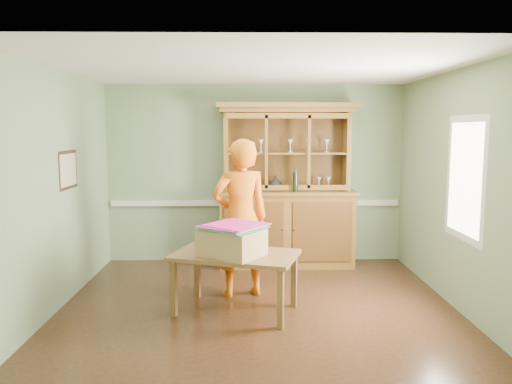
{
  "coord_description": "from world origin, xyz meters",
  "views": [
    {
      "loc": [
        -0.11,
        -5.61,
        2.02
      ],
      "look_at": [
        -0.01,
        0.4,
        1.27
      ],
      "focal_mm": 35.0,
      "sensor_mm": 36.0,
      "label": 1
    }
  ],
  "objects_px": {
    "china_hutch": "(286,209)",
    "cardboard_box": "(232,242)",
    "person": "(241,218)",
    "dining_table": "(235,260)"
  },
  "relations": [
    {
      "from": "cardboard_box",
      "to": "person",
      "type": "bearing_deg",
      "value": 82.49
    },
    {
      "from": "dining_table",
      "to": "china_hutch",
      "type": "bearing_deg",
      "value": 87.14
    },
    {
      "from": "dining_table",
      "to": "person",
      "type": "xyz_separation_m",
      "value": [
        0.05,
        0.56,
        0.37
      ]
    },
    {
      "from": "china_hutch",
      "to": "cardboard_box",
      "type": "relative_size",
      "value": 3.88
    },
    {
      "from": "cardboard_box",
      "to": "person",
      "type": "relative_size",
      "value": 0.32
    },
    {
      "from": "china_hutch",
      "to": "dining_table",
      "type": "bearing_deg",
      "value": -110.16
    },
    {
      "from": "china_hutch",
      "to": "person",
      "type": "height_order",
      "value": "china_hutch"
    },
    {
      "from": "person",
      "to": "china_hutch",
      "type": "bearing_deg",
      "value": -131.6
    },
    {
      "from": "china_hutch",
      "to": "person",
      "type": "relative_size",
      "value": 1.26
    },
    {
      "from": "china_hutch",
      "to": "person",
      "type": "distance_m",
      "value": 1.55
    }
  ]
}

